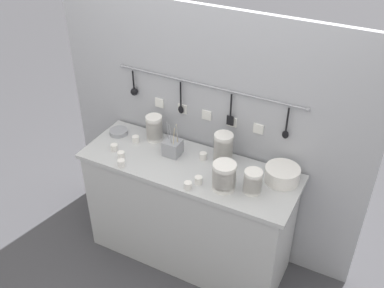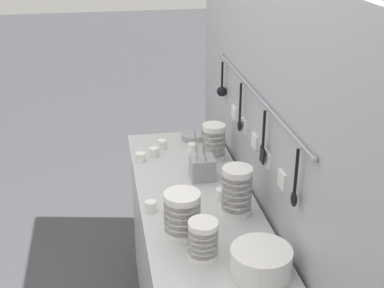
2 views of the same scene
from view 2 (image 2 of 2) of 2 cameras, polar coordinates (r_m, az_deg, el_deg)
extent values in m
cube|color=#B7BABC|center=(2.52, 0.34, -5.70)|extent=(1.53, 0.53, 0.03)
cube|color=#B7BABC|center=(2.77, 0.31, -13.63)|extent=(1.47, 0.51, 0.85)
cube|color=#A8AAB2|center=(2.55, 7.03, -3.44)|extent=(2.33, 0.04, 1.89)
cylinder|color=#93969E|center=(2.38, 6.78, 5.37)|extent=(1.37, 0.01, 0.01)
sphere|color=#93969E|center=(3.01, 3.09, 9.48)|extent=(0.02, 0.02, 0.02)
sphere|color=#93969E|center=(1.78, 12.95, -1.64)|extent=(0.02, 0.02, 0.02)
cylinder|color=black|center=(2.94, 3.24, 7.36)|extent=(0.01, 0.01, 0.15)
sphere|color=black|center=(2.97, 3.20, 5.62)|extent=(0.06, 0.06, 0.06)
cylinder|color=#93969E|center=(2.92, 3.51, 8.88)|extent=(0.00, 0.01, 0.02)
cylinder|color=black|center=(2.59, 5.19, 4.45)|extent=(0.01, 0.01, 0.19)
ellipsoid|color=black|center=(2.63, 5.09, 1.97)|extent=(0.04, 0.02, 0.06)
cylinder|color=#93969E|center=(2.56, 5.53, 6.62)|extent=(0.01, 0.01, 0.02)
cylinder|color=black|center=(2.24, 7.67, 1.51)|extent=(0.01, 0.01, 0.17)
cube|color=black|center=(2.29, 7.51, -1.16)|extent=(0.05, 0.01, 0.07)
cylinder|color=#93969E|center=(2.21, 8.10, 3.70)|extent=(0.01, 0.01, 0.02)
cylinder|color=black|center=(1.91, 11.06, -2.89)|extent=(0.01, 0.01, 0.17)
ellipsoid|color=black|center=(1.96, 10.81, -5.79)|extent=(0.04, 0.02, 0.06)
cylinder|color=#93969E|center=(1.88, 11.62, -0.35)|extent=(0.00, 0.01, 0.02)
cube|color=white|center=(2.81, 4.52, 3.36)|extent=(0.07, 0.01, 0.07)
cube|color=white|center=(2.63, 5.54, 1.91)|extent=(0.07, 0.01, 0.07)
cube|color=white|center=(2.46, 6.70, 0.27)|extent=(0.07, 0.01, 0.07)
cube|color=white|center=(2.30, 8.03, -1.62)|extent=(0.07, 0.01, 0.07)
cube|color=white|center=(2.14, 9.56, -3.80)|extent=(0.07, 0.01, 0.07)
cylinder|color=white|center=(2.37, 4.74, -6.77)|extent=(0.13, 0.13, 0.05)
cylinder|color=white|center=(2.36, 4.76, -6.18)|extent=(0.13, 0.13, 0.05)
cylinder|color=white|center=(2.34, 4.78, -5.59)|extent=(0.13, 0.13, 0.05)
cylinder|color=white|center=(2.33, 4.81, -4.99)|extent=(0.13, 0.13, 0.05)
cylinder|color=white|center=(2.31, 4.83, -4.38)|extent=(0.13, 0.13, 0.05)
cylinder|color=white|center=(2.30, 4.85, -3.76)|extent=(0.13, 0.13, 0.05)
cylinder|color=white|center=(2.29, 4.88, -3.14)|extent=(0.13, 0.13, 0.05)
cylinder|color=white|center=(2.22, -1.03, -8.98)|extent=(0.15, 0.15, 0.05)
cylinder|color=white|center=(2.21, -1.04, -8.38)|extent=(0.15, 0.15, 0.05)
cylinder|color=white|center=(2.19, -1.04, -7.77)|extent=(0.15, 0.15, 0.05)
cylinder|color=white|center=(2.18, -1.05, -7.15)|extent=(0.15, 0.15, 0.05)
cylinder|color=white|center=(2.16, -1.06, -6.52)|extent=(0.15, 0.15, 0.05)
cylinder|color=white|center=(2.15, -1.06, -5.88)|extent=(0.15, 0.15, 0.05)
cylinder|color=white|center=(2.85, 2.30, -1.09)|extent=(0.12, 0.12, 0.05)
cylinder|color=white|center=(2.84, 2.31, -0.57)|extent=(0.12, 0.12, 0.05)
cylinder|color=white|center=(2.83, 2.32, -0.04)|extent=(0.12, 0.12, 0.05)
cylinder|color=white|center=(2.82, 2.33, 0.49)|extent=(0.12, 0.12, 0.05)
cylinder|color=white|center=(2.81, 2.34, 1.03)|extent=(0.12, 0.12, 0.05)
cylinder|color=white|center=(2.80, 2.35, 1.57)|extent=(0.12, 0.12, 0.05)
cylinder|color=white|center=(2.09, 1.17, -11.48)|extent=(0.12, 0.12, 0.04)
cylinder|color=white|center=(2.08, 1.18, -10.96)|extent=(0.12, 0.12, 0.04)
cylinder|color=white|center=(2.06, 1.18, -10.44)|extent=(0.12, 0.12, 0.04)
cylinder|color=white|center=(2.05, 1.19, -9.91)|extent=(0.12, 0.12, 0.04)
cylinder|color=white|center=(2.04, 1.20, -9.37)|extent=(0.12, 0.12, 0.04)
cylinder|color=white|center=(2.03, 1.20, -8.82)|extent=(0.12, 0.12, 0.04)
cylinder|color=white|center=(2.04, 7.31, -13.33)|extent=(0.23, 0.23, 0.01)
cylinder|color=white|center=(2.03, 7.33, -13.10)|extent=(0.23, 0.23, 0.01)
cylinder|color=white|center=(2.02, 7.34, -12.87)|extent=(0.23, 0.23, 0.01)
cylinder|color=white|center=(2.02, 7.36, -12.64)|extent=(0.23, 0.23, 0.01)
cylinder|color=white|center=(2.01, 7.37, -12.41)|extent=(0.23, 0.23, 0.01)
cylinder|color=white|center=(2.01, 7.39, -12.18)|extent=(0.23, 0.23, 0.01)
cylinder|color=white|center=(2.00, 7.40, -11.95)|extent=(0.23, 0.23, 0.01)
cylinder|color=white|center=(2.00, 7.42, -11.71)|extent=(0.23, 0.23, 0.01)
cylinder|color=white|center=(1.99, 7.43, -11.48)|extent=(0.23, 0.23, 0.01)
cylinder|color=white|center=(1.98, 7.45, -11.24)|extent=(0.23, 0.23, 0.01)
cylinder|color=#93969E|center=(3.10, 0.10, 0.83)|extent=(0.14, 0.14, 0.03)
cube|color=#93969E|center=(2.64, 1.10, -2.57)|extent=(0.12, 0.12, 0.11)
cylinder|color=#93969E|center=(2.63, 1.18, -0.29)|extent=(0.01, 0.02, 0.19)
cylinder|color=#93969E|center=(2.58, 0.48, -0.53)|extent=(0.01, 0.03, 0.21)
cylinder|color=#C6B793|center=(2.57, 0.55, -1.04)|extent=(0.02, 0.01, 0.19)
cylinder|color=#C6B793|center=(2.57, 1.40, -0.96)|extent=(0.02, 0.02, 0.19)
cylinder|color=#93969E|center=(2.56, 1.40, -0.96)|extent=(0.01, 0.03, 0.20)
cylinder|color=white|center=(2.89, -4.07, -0.85)|extent=(0.05, 0.05, 0.05)
cylinder|color=white|center=(2.36, -2.40, -6.92)|extent=(0.05, 0.05, 0.05)
cylinder|color=white|center=(2.38, -4.43, -6.65)|extent=(0.05, 0.05, 0.05)
cylinder|color=white|center=(2.98, -3.23, -0.01)|extent=(0.05, 0.05, 0.05)
cylinder|color=white|center=(2.47, 3.12, -5.33)|extent=(0.05, 0.05, 0.05)
cylinder|color=white|center=(2.93, 0.06, -0.39)|extent=(0.05, 0.05, 0.05)
cylinder|color=white|center=(2.83, -5.51, -1.42)|extent=(0.05, 0.05, 0.05)
camera|label=1|loc=(2.13, -79.08, 23.37)|focal=42.00mm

